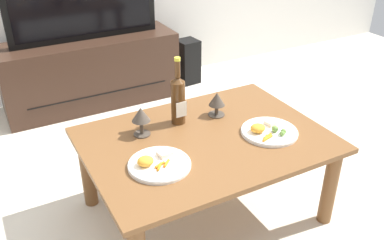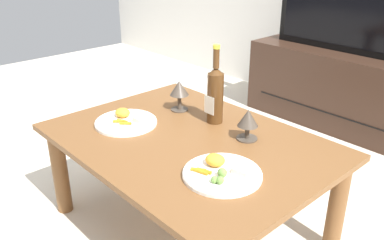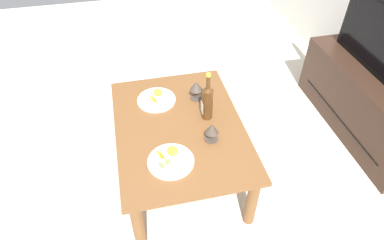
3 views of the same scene
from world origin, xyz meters
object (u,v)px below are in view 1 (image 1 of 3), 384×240
object	(u,v)px
dining_table	(206,151)
wine_bottle	(178,98)
dinner_plate_right	(268,131)
goblet_right	(217,101)
tv_stand	(91,72)
goblet_left	(141,116)
tv_screen	(83,3)
floor_speaker	(188,62)
dinner_plate_left	(158,164)

from	to	relation	value
dining_table	wine_bottle	xyz separation A→B (m)	(-0.05, 0.20, 0.21)
dinner_plate_right	dining_table	bearing A→B (deg)	159.91
wine_bottle	dinner_plate_right	xyz separation A→B (m)	(0.33, -0.30, -0.12)
dining_table	goblet_right	bearing A→B (deg)	46.78
dining_table	tv_stand	xyz separation A→B (m)	(-0.13, 1.51, -0.12)
goblet_left	goblet_right	xyz separation A→B (m)	(0.41, 0.00, -0.02)
tv_screen	goblet_left	distance (m)	1.36
floor_speaker	goblet_right	world-z (taller)	goblet_right
tv_screen	dinner_plate_left	bearing A→B (deg)	-95.84
tv_stand	goblet_left	world-z (taller)	goblet_left
floor_speaker	dinner_plate_left	distance (m)	1.91
tv_screen	goblet_left	world-z (taller)	tv_screen
tv_screen	dinner_plate_right	bearing A→B (deg)	-75.60
tv_screen	dinner_plate_left	distance (m)	1.65
goblet_right	wine_bottle	bearing A→B (deg)	172.98
tv_screen	goblet_right	xyz separation A→B (m)	(0.29, -1.33, -0.24)
tv_stand	tv_screen	distance (m)	0.51
dining_table	wine_bottle	bearing A→B (deg)	103.19
goblet_left	dinner_plate_left	world-z (taller)	goblet_left
goblet_left	dinner_plate_left	xyz separation A→B (m)	(-0.04, -0.27, -0.09)
tv_screen	dinner_plate_right	size ratio (longest dim) A/B	3.91
wine_bottle	goblet_right	distance (m)	0.21
dining_table	wine_bottle	distance (m)	0.29
tv_stand	dinner_plate_left	world-z (taller)	tv_stand
wine_bottle	dinner_plate_left	size ratio (longest dim) A/B	1.28
tv_stand	wine_bottle	size ratio (longest dim) A/B	3.75
wine_bottle	tv_screen	bearing A→B (deg)	93.59
wine_bottle	goblet_right	bearing A→B (deg)	-7.02
dining_table	tv_screen	world-z (taller)	tv_screen
goblet_left	dinner_plate_right	xyz separation A→B (m)	(0.54, -0.28, -0.09)
tv_stand	floor_speaker	distance (m)	0.83
dinner_plate_right	dinner_plate_left	bearing A→B (deg)	179.82
dining_table	goblet_left	size ratio (longest dim) A/B	7.83
goblet_right	dinner_plate_left	xyz separation A→B (m)	(-0.45, -0.27, -0.07)
goblet_left	dinner_plate_right	world-z (taller)	goblet_left
tv_stand	goblet_left	xyz separation A→B (m)	(-0.13, -1.34, 0.29)
tv_stand	goblet_right	size ratio (longest dim) A/B	10.12
dining_table	goblet_right	world-z (taller)	goblet_right
goblet_left	goblet_right	distance (m)	0.41
floor_speaker	goblet_left	size ratio (longest dim) A/B	2.58
tv_screen	tv_stand	bearing A→B (deg)	90.00
wine_bottle	dining_table	bearing A→B (deg)	-76.81
wine_bottle	goblet_left	bearing A→B (deg)	-172.98
tv_screen	dinner_plate_left	world-z (taller)	tv_screen
dining_table	dinner_plate_left	bearing A→B (deg)	-160.71
dining_table	goblet_left	world-z (taller)	goblet_left
tv_screen	dinner_plate_left	xyz separation A→B (m)	(-0.16, -1.61, -0.31)
dining_table	tv_stand	distance (m)	1.52
tv_stand	floor_speaker	size ratio (longest dim) A/B	3.47
dining_table	floor_speaker	size ratio (longest dim) A/B	3.03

